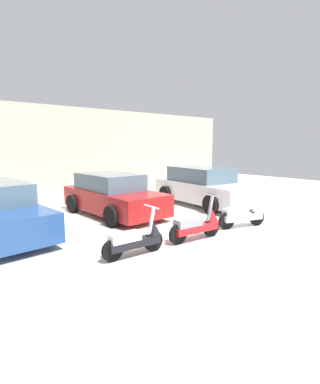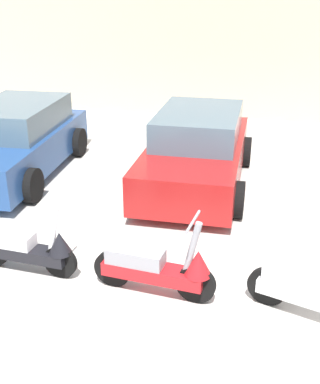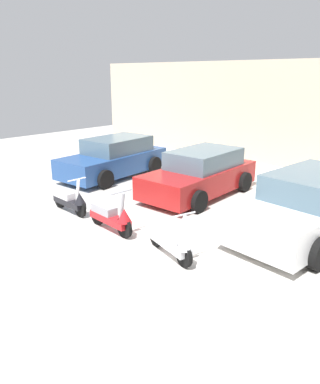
{
  "view_description": "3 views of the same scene",
  "coord_description": "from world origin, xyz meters",
  "views": [
    {
      "loc": [
        -5.13,
        -4.06,
        2.15
      ],
      "look_at": [
        -0.23,
        1.87,
        0.95
      ],
      "focal_mm": 28.0,
      "sensor_mm": 36.0,
      "label": 1
    },
    {
      "loc": [
        0.91,
        -3.99,
        3.31
      ],
      "look_at": [
        -0.59,
        1.98,
        0.64
      ],
      "focal_mm": 45.0,
      "sensor_mm": 36.0,
      "label": 2
    },
    {
      "loc": [
        5.68,
        -4.38,
        3.32
      ],
      "look_at": [
        0.03,
        1.78,
        0.68
      ],
      "focal_mm": 35.0,
      "sensor_mm": 36.0,
      "label": 3
    }
  ],
  "objects": [
    {
      "name": "scooter_front_left",
      "position": [
        -1.89,
        0.59,
        0.34
      ],
      "size": [
        1.37,
        0.49,
        0.95
      ],
      "rotation": [
        0.0,
        0.0,
        -0.05
      ],
      "color": "black",
      "rests_on": "ground_plane"
    },
    {
      "name": "car_rear_center",
      "position": [
        -0.42,
        3.97,
        0.61
      ],
      "size": [
        1.91,
        3.81,
        1.28
      ],
      "rotation": [
        0.0,
        0.0,
        -1.54
      ],
      "color": "maroon",
      "rests_on": "ground_plane"
    },
    {
      "name": "car_rear_right",
      "position": [
        2.98,
        3.25,
        0.65
      ],
      "size": [
        2.23,
        4.14,
        1.36
      ],
      "rotation": [
        0.0,
        0.0,
        -1.67
      ],
      "color": "white",
      "rests_on": "ground_plane"
    },
    {
      "name": "scooter_front_center",
      "position": [
        1.51,
        0.47,
        0.35
      ],
      "size": [
        1.39,
        0.68,
        1.0
      ],
      "rotation": [
        0.0,
        0.0,
        -0.29
      ],
      "color": "black",
      "rests_on": "ground_plane"
    },
    {
      "name": "scooter_front_right",
      "position": [
        -0.24,
        0.51,
        0.36
      ],
      "size": [
        1.46,
        0.53,
        1.02
      ],
      "rotation": [
        0.0,
        0.0,
        -0.08
      ],
      "color": "black",
      "rests_on": "ground_plane"
    },
    {
      "name": "car_rear_left",
      "position": [
        -3.79,
        3.67,
        0.62
      ],
      "size": [
        2.07,
        3.92,
        1.29
      ],
      "rotation": [
        0.0,
        0.0,
        -1.49
      ],
      "color": "navy",
      "rests_on": "ground_plane"
    },
    {
      "name": "ground_plane",
      "position": [
        0.0,
        0.0,
        0.0
      ],
      "size": [
        28.0,
        28.0,
        0.0
      ],
      "primitive_type": "plane",
      "color": "silver"
    },
    {
      "name": "wall_back",
      "position": [
        0.0,
        8.81,
        1.91
      ],
      "size": [
        19.6,
        0.12,
        3.82
      ],
      "primitive_type": "cube",
      "color": "beige",
      "rests_on": "ground_plane"
    }
  ]
}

